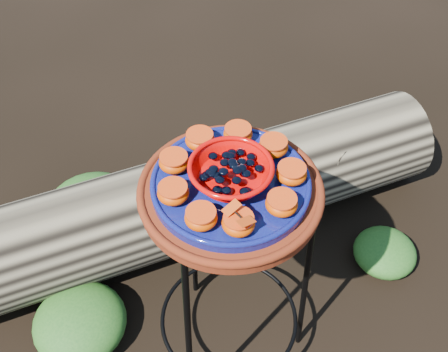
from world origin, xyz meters
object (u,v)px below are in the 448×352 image
plant_stand (229,281)px  terracotta_saucer (231,193)px  red_bowl (231,174)px  driftwood_log (191,200)px  cobalt_plate (231,185)px

plant_stand → terracotta_saucer: 0.37m
red_bowl → plant_stand: bearing=0.0°
red_bowl → driftwood_log: (0.11, 0.45, -0.61)m
plant_stand → red_bowl: red_bowl is taller
terracotta_saucer → red_bowl: (0.00, 0.00, 0.06)m
cobalt_plate → red_bowl: red_bowl is taller
terracotta_saucer → cobalt_plate: cobalt_plate is taller
terracotta_saucer → cobalt_plate: 0.03m
driftwood_log → cobalt_plate: bearing=-104.1°
cobalt_plate → driftwood_log: 0.74m
red_bowl → driftwood_log: bearing=75.9°
plant_stand → driftwood_log: plant_stand is taller
plant_stand → driftwood_log: bearing=75.9°
driftwood_log → red_bowl: bearing=-104.1°
plant_stand → terracotta_saucer: size_ratio=1.71×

